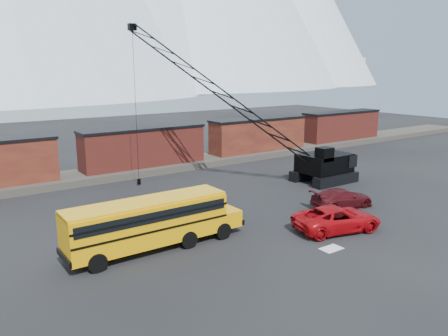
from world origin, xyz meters
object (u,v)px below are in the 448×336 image
(crawler_crane, at_px, (226,97))
(maroon_suv, at_px, (342,198))
(school_bus, at_px, (153,221))
(red_pickup, at_px, (337,219))

(crawler_crane, bearing_deg, maroon_suv, -72.48)
(school_bus, relative_size, crawler_crane, 0.62)
(red_pickup, bearing_deg, school_bus, 83.95)
(school_bus, xyz_separation_m, maroon_suv, (16.19, -1.09, -1.04))
(red_pickup, relative_size, crawler_crane, 0.33)
(school_bus, xyz_separation_m, crawler_crane, (12.64, 10.15, 6.62))
(school_bus, height_order, red_pickup, school_bus)
(red_pickup, xyz_separation_m, crawler_crane, (0.88, 14.57, 7.56))
(school_bus, bearing_deg, red_pickup, -20.58)
(school_bus, bearing_deg, crawler_crane, 38.76)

